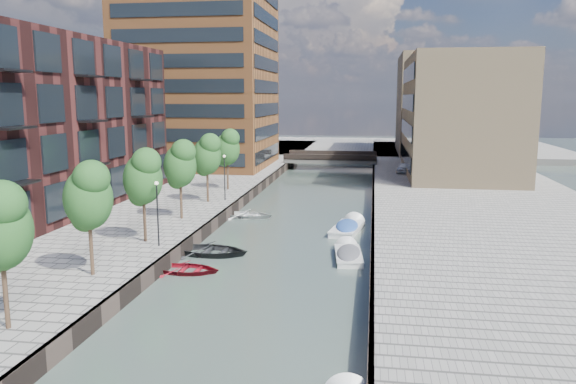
% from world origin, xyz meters
% --- Properties ---
extents(water, '(300.00, 300.00, 0.00)m').
position_xyz_m(water, '(0.00, 40.00, 0.00)').
color(water, '#38473F').
rests_on(water, ground).
extents(quay_right, '(20.00, 140.00, 1.00)m').
position_xyz_m(quay_right, '(16.00, 40.00, 0.50)').
color(quay_right, gray).
rests_on(quay_right, ground).
extents(quay_wall_left, '(0.25, 140.00, 1.00)m').
position_xyz_m(quay_wall_left, '(-6.10, 40.00, 0.50)').
color(quay_wall_left, '#332823').
rests_on(quay_wall_left, ground).
extents(quay_wall_right, '(0.25, 140.00, 1.00)m').
position_xyz_m(quay_wall_right, '(6.10, 40.00, 0.50)').
color(quay_wall_right, '#332823').
rests_on(quay_wall_right, ground).
extents(far_closure, '(80.00, 40.00, 1.00)m').
position_xyz_m(far_closure, '(0.00, 100.00, 0.50)').
color(far_closure, gray).
rests_on(far_closure, ground).
extents(apartment_block, '(8.00, 38.00, 14.00)m').
position_xyz_m(apartment_block, '(-20.00, 30.00, 8.00)').
color(apartment_block, '#331413').
rests_on(apartment_block, quay_left).
extents(tower, '(18.00, 18.00, 30.00)m').
position_xyz_m(tower, '(-17.00, 65.00, 16.00)').
color(tower, brown).
rests_on(tower, quay_left).
extents(tan_block_near, '(12.00, 25.00, 14.00)m').
position_xyz_m(tan_block_near, '(16.00, 62.00, 8.00)').
color(tan_block_near, tan).
rests_on(tan_block_near, quay_right).
extents(tan_block_far, '(12.00, 20.00, 16.00)m').
position_xyz_m(tan_block_far, '(16.00, 88.00, 9.00)').
color(tan_block_far, tan).
rests_on(tan_block_far, quay_right).
extents(bridge, '(13.00, 6.00, 1.30)m').
position_xyz_m(bridge, '(0.00, 72.00, 1.39)').
color(bridge, gray).
rests_on(bridge, ground).
extents(tree_2, '(2.50, 2.50, 5.95)m').
position_xyz_m(tree_2, '(-8.50, 18.00, 5.31)').
color(tree_2, '#382619').
rests_on(tree_2, quay_left).
extents(tree_3, '(2.50, 2.50, 5.95)m').
position_xyz_m(tree_3, '(-8.50, 25.00, 5.31)').
color(tree_3, '#382619').
rests_on(tree_3, quay_left).
extents(tree_4, '(2.50, 2.50, 5.95)m').
position_xyz_m(tree_4, '(-8.50, 32.00, 5.31)').
color(tree_4, '#382619').
rests_on(tree_4, quay_left).
extents(tree_5, '(2.50, 2.50, 5.95)m').
position_xyz_m(tree_5, '(-8.50, 39.00, 5.31)').
color(tree_5, '#382619').
rests_on(tree_5, quay_left).
extents(tree_6, '(2.50, 2.50, 5.95)m').
position_xyz_m(tree_6, '(-8.50, 46.00, 5.31)').
color(tree_6, '#382619').
rests_on(tree_6, quay_left).
extents(lamp_1, '(0.24, 0.24, 4.12)m').
position_xyz_m(lamp_1, '(-7.20, 24.00, 3.51)').
color(lamp_1, black).
rests_on(lamp_1, quay_left).
extents(lamp_2, '(0.24, 0.24, 4.12)m').
position_xyz_m(lamp_2, '(-7.20, 40.00, 3.51)').
color(lamp_2, black).
rests_on(lamp_2, quay_left).
extents(sloop_2, '(4.09, 2.98, 0.83)m').
position_xyz_m(sloop_2, '(-4.77, 22.11, 0.00)').
color(sloop_2, maroon).
rests_on(sloop_2, ground).
extents(sloop_3, '(4.65, 3.56, 0.90)m').
position_xyz_m(sloop_3, '(-4.55, 37.57, 0.00)').
color(sloop_3, silver).
rests_on(sloop_3, ground).
extents(sloop_4, '(5.26, 3.95, 1.04)m').
position_xyz_m(sloop_4, '(-4.40, 25.95, 0.00)').
color(sloop_4, black).
rests_on(sloop_4, ground).
extents(motorboat_3, '(2.68, 5.62, 1.80)m').
position_xyz_m(motorboat_3, '(4.22, 34.14, 0.22)').
color(motorboat_3, white).
rests_on(motorboat_3, ground).
extents(motorboat_4, '(2.09, 4.86, 1.57)m').
position_xyz_m(motorboat_4, '(4.54, 26.77, 0.19)').
color(motorboat_4, silver).
rests_on(motorboat_4, ground).
extents(car, '(2.21, 3.83, 1.22)m').
position_xyz_m(car, '(9.78, 61.30, 1.61)').
color(car, silver).
rests_on(car, quay_right).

